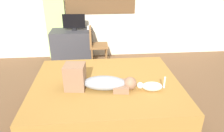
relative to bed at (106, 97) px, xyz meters
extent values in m
plane|color=brown|center=(0.10, -0.10, -0.25)|extent=(16.00, 16.00, 0.00)
cube|color=brown|center=(0.00, 0.00, -0.18)|extent=(2.10, 1.71, 0.14)
cube|color=olive|center=(0.00, 0.00, 0.07)|extent=(2.04, 1.66, 0.37)
ellipsoid|color=#8C939E|center=(-0.03, -0.17, 0.34)|extent=(0.59, 0.33, 0.17)
sphere|color=#8C664C|center=(0.30, -0.21, 0.34)|extent=(0.17, 0.17, 0.17)
cube|color=#8C664C|center=(-0.41, -0.13, 0.43)|extent=(0.29, 0.27, 0.34)
cube|color=#8C664C|center=(0.18, -0.20, 0.30)|extent=(0.23, 0.30, 0.08)
ellipsoid|color=silver|center=(0.58, -0.28, 0.32)|extent=(0.27, 0.15, 0.13)
sphere|color=silver|center=(0.43, -0.26, 0.33)|extent=(0.08, 0.08, 0.08)
cylinder|color=silver|center=(0.73, -0.31, 0.39)|extent=(0.03, 0.03, 0.16)
cube|color=#38383D|center=(-0.64, 1.93, 0.12)|extent=(0.90, 0.56, 0.74)
cylinder|color=black|center=(-0.57, 1.93, 0.51)|extent=(0.10, 0.10, 0.05)
cube|color=black|center=(-0.57, 1.93, 0.69)|extent=(0.48, 0.06, 0.30)
cylinder|color=white|center=(-0.27, 1.98, 0.53)|extent=(0.07, 0.07, 0.08)
cylinder|color=brown|center=(0.10, 1.83, -0.03)|extent=(0.04, 0.04, 0.44)
cylinder|color=brown|center=(0.10, 1.52, -0.03)|extent=(0.04, 0.04, 0.44)
cylinder|color=brown|center=(-0.21, 1.82, -0.03)|extent=(0.04, 0.04, 0.44)
cylinder|color=brown|center=(-0.21, 1.52, -0.03)|extent=(0.04, 0.04, 0.44)
cube|color=brown|center=(-0.06, 1.67, 0.21)|extent=(0.38, 0.38, 0.04)
cube|color=brown|center=(-0.23, 1.67, 0.42)|extent=(0.04, 0.38, 0.38)
cube|color=#ADCC75|center=(-1.00, 2.21, 1.00)|extent=(0.44, 0.06, 2.50)
camera|label=1|loc=(-0.14, -2.52, 1.70)|focal=33.08mm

